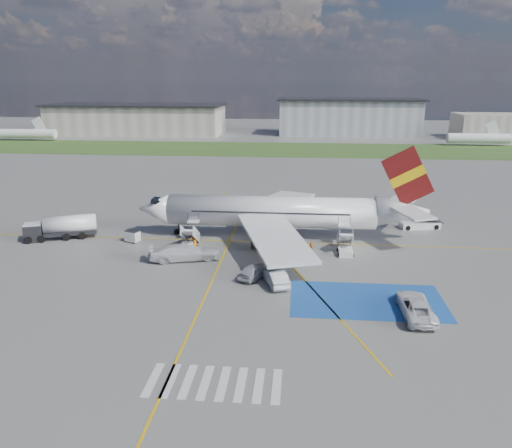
% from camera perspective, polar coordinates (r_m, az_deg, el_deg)
% --- Properties ---
extents(ground, '(400.00, 400.00, 0.00)m').
position_cam_1_polar(ground, '(50.80, 0.69, -6.38)').
color(ground, '#60605E').
rests_on(ground, ground).
extents(grass_strip, '(400.00, 30.00, 0.01)m').
position_cam_1_polar(grass_strip, '(143.08, 3.73, 8.51)').
color(grass_strip, '#2D4C1E').
rests_on(grass_strip, ground).
extents(taxiway_line_main, '(120.00, 0.20, 0.01)m').
position_cam_1_polar(taxiway_line_main, '(62.00, 1.57, -2.08)').
color(taxiway_line_main, gold).
rests_on(taxiway_line_main, ground).
extents(taxiway_line_cross, '(0.20, 60.00, 0.01)m').
position_cam_1_polar(taxiway_line_cross, '(42.52, -7.27, -11.31)').
color(taxiway_line_cross, gold).
rests_on(taxiway_line_cross, ground).
extents(taxiway_line_diag, '(20.71, 56.45, 0.01)m').
position_cam_1_polar(taxiway_line_diag, '(62.00, 1.57, -2.08)').
color(taxiway_line_diag, gold).
rests_on(taxiway_line_diag, ground).
extents(staging_box, '(14.00, 8.00, 0.01)m').
position_cam_1_polar(staging_box, '(47.43, 12.57, -8.52)').
color(staging_box, '#194A9A').
rests_on(staging_box, ground).
extents(crosswalk, '(9.00, 4.00, 0.01)m').
position_cam_1_polar(crosswalk, '(35.22, -4.81, -17.65)').
color(crosswalk, silver).
rests_on(crosswalk, ground).
extents(terminal_west, '(60.00, 22.00, 10.00)m').
position_cam_1_polar(terminal_west, '(186.73, -13.40, 11.51)').
color(terminal_west, gray).
rests_on(terminal_west, ground).
extents(terminal_centre, '(48.00, 18.00, 12.00)m').
position_cam_1_polar(terminal_centre, '(182.92, 10.54, 11.89)').
color(terminal_centre, gray).
rests_on(terminal_centre, ground).
extents(airliner, '(36.81, 32.95, 11.92)m').
position_cam_1_polar(airliner, '(62.87, 3.08, 1.38)').
color(airliner, silver).
rests_on(airliner, ground).
extents(airstairs_fwd, '(1.90, 5.20, 3.60)m').
position_cam_1_polar(airstairs_fwd, '(60.03, -7.72, -2.24)').
color(airstairs_fwd, silver).
rests_on(airstairs_fwd, ground).
extents(airstairs_aft, '(1.90, 5.20, 3.60)m').
position_cam_1_polar(airstairs_aft, '(58.82, 10.16, -2.75)').
color(airstairs_aft, silver).
rests_on(airstairs_aft, ground).
extents(fuel_tanker, '(8.80, 5.25, 2.93)m').
position_cam_1_polar(fuel_tanker, '(67.65, -21.35, -0.56)').
color(fuel_tanker, black).
rests_on(fuel_tanker, ground).
extents(gpu_cart, '(2.06, 1.71, 1.48)m').
position_cam_1_polar(gpu_cart, '(63.72, -13.93, -1.44)').
color(gpu_cart, silver).
rests_on(gpu_cart, ground).
extents(belt_loader, '(5.84, 2.93, 1.69)m').
position_cam_1_polar(belt_loader, '(71.14, 18.25, -0.13)').
color(belt_loader, silver).
rests_on(belt_loader, ground).
extents(car_silver_a, '(3.54, 4.75, 1.51)m').
position_cam_1_polar(car_silver_a, '(51.04, -0.17, -5.35)').
color(car_silver_a, '#B6B7BD').
rests_on(car_silver_a, ground).
extents(car_silver_b, '(3.18, 5.11, 1.59)m').
position_cam_1_polar(car_silver_b, '(49.45, 2.22, -6.05)').
color(car_silver_b, '#AFB3B7').
rests_on(car_silver_b, ground).
extents(van_white_a, '(2.49, 5.40, 2.02)m').
position_cam_1_polar(van_white_a, '(45.51, 17.80, -8.65)').
color(van_white_a, silver).
rests_on(van_white_a, ground).
extents(van_white_b, '(6.48, 3.91, 2.37)m').
position_cam_1_polar(van_white_b, '(56.24, -8.10, -2.95)').
color(van_white_b, silver).
rests_on(van_white_b, ground).
extents(crew_fwd, '(0.81, 0.75, 1.87)m').
position_cam_1_polar(crew_fwd, '(57.50, -6.97, -2.73)').
color(crew_fwd, orange).
rests_on(crew_fwd, ground).
extents(crew_nose, '(0.99, 1.07, 1.77)m').
position_cam_1_polar(crew_nose, '(61.12, -7.24, -1.62)').
color(crew_nose, orange).
rests_on(crew_nose, ground).
extents(crew_aft, '(0.89, 0.90, 1.53)m').
position_cam_1_polar(crew_aft, '(57.56, 6.27, -2.87)').
color(crew_aft, orange).
rests_on(crew_aft, ground).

